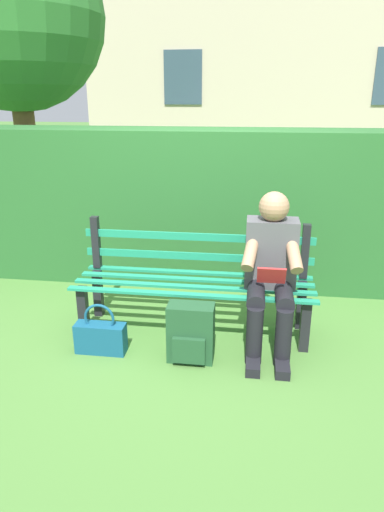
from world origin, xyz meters
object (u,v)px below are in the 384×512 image
tree (7,22)px  handbag (101,336)px  park_bench (195,280)px  backpack (191,333)px  person_seated (271,269)px

tree → handbag: (-2.13, 3.19, -2.56)m
park_bench → handbag: 0.85m
park_bench → handbag: size_ratio=4.77×
tree → backpack: size_ratio=9.13×
park_bench → person_seated: size_ratio=1.61×
backpack → handbag: (0.67, -0.01, -0.08)m
tree → backpack: tree is taller
backpack → handbag: bearing=-0.6°
park_bench → handbag: bearing=36.6°
tree → handbag: 4.61m
person_seated → handbag: (1.22, 0.31, -0.48)m
tree → park_bench: bearing=135.6°
person_seated → backpack: bearing=29.9°
person_seated → tree: tree is taller
park_bench → backpack: (-0.03, 0.48, -0.21)m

